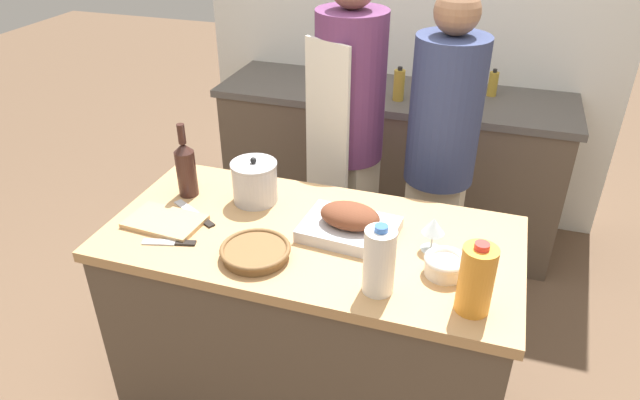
% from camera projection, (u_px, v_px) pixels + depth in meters
% --- Properties ---
extents(kitchen_island, '(1.47, 0.71, 0.88)m').
position_uv_depth(kitchen_island, '(312.00, 326.00, 2.25)').
color(kitchen_island, brown).
rests_on(kitchen_island, ground_plane).
extents(back_counter, '(2.00, 0.60, 0.90)m').
position_uv_depth(back_counter, '(389.00, 163.00, 3.44)').
color(back_counter, brown).
rests_on(back_counter, ground_plane).
extents(back_wall, '(2.50, 0.10, 2.55)m').
position_uv_depth(back_wall, '(411.00, 10.00, 3.31)').
color(back_wall, silver).
rests_on(back_wall, ground_plane).
extents(roasting_pan, '(0.34, 0.26, 0.12)m').
position_uv_depth(roasting_pan, '(350.00, 224.00, 2.00)').
color(roasting_pan, '#BCBCC1').
rests_on(roasting_pan, kitchen_island).
extents(wicker_basket, '(0.24, 0.24, 0.04)m').
position_uv_depth(wicker_basket, '(255.00, 252.00, 1.89)').
color(wicker_basket, brown).
rests_on(wicker_basket, kitchen_island).
extents(cutting_board, '(0.28, 0.19, 0.02)m').
position_uv_depth(cutting_board, '(165.00, 221.00, 2.08)').
color(cutting_board, tan).
rests_on(cutting_board, kitchen_island).
extents(stock_pot, '(0.18, 0.18, 0.19)m').
position_uv_depth(stock_pot, '(255.00, 182.00, 2.19)').
color(stock_pot, '#B7B7BC').
rests_on(stock_pot, kitchen_island).
extents(mixing_bowl, '(0.14, 0.14, 0.07)m').
position_uv_depth(mixing_bowl, '(445.00, 264.00, 1.81)').
color(mixing_bowl, beige).
rests_on(mixing_bowl, kitchen_island).
extents(juice_jug, '(0.10, 0.10, 0.24)m').
position_uv_depth(juice_jug, '(476.00, 279.00, 1.63)').
color(juice_jug, orange).
rests_on(juice_jug, kitchen_island).
extents(milk_jug, '(0.10, 0.10, 0.24)m').
position_uv_depth(milk_jug, '(379.00, 261.00, 1.71)').
color(milk_jug, white).
rests_on(milk_jug, kitchen_island).
extents(wine_bottle_green, '(0.08, 0.08, 0.30)m').
position_uv_depth(wine_bottle_green, '(186.00, 168.00, 2.21)').
color(wine_bottle_green, '#381E19').
rests_on(wine_bottle_green, kitchen_island).
extents(wine_glass_left, '(0.08, 0.08, 0.13)m').
position_uv_depth(wine_glass_left, '(433.00, 227.00, 1.90)').
color(wine_glass_left, silver).
rests_on(wine_glass_left, kitchen_island).
extents(knife_chef, '(0.23, 0.15, 0.01)m').
position_uv_depth(knife_chef, '(195.00, 214.00, 2.13)').
color(knife_chef, '#B7B7BC').
rests_on(knife_chef, kitchen_island).
extents(knife_paring, '(0.19, 0.07, 0.01)m').
position_uv_depth(knife_paring, '(171.00, 243.00, 1.97)').
color(knife_paring, '#B7B7BC').
rests_on(knife_paring, kitchen_island).
extents(condiment_bottle_tall, '(0.07, 0.07, 0.15)m').
position_uv_depth(condiment_bottle_tall, '(421.00, 86.00, 3.09)').
color(condiment_bottle_tall, '#234C28').
rests_on(condiment_bottle_tall, back_counter).
extents(condiment_bottle_short, '(0.06, 0.06, 0.18)m').
position_uv_depth(condiment_bottle_short, '(399.00, 85.00, 3.06)').
color(condiment_bottle_short, '#B28E2D').
rests_on(condiment_bottle_short, back_counter).
extents(condiment_bottle_extra, '(0.05, 0.05, 0.15)m').
position_uv_depth(condiment_bottle_extra, '(493.00, 84.00, 3.13)').
color(condiment_bottle_extra, '#B28E2D').
rests_on(condiment_bottle_extra, back_counter).
extents(person_cook_aproned, '(0.34, 0.36, 1.68)m').
position_uv_depth(person_cook_aproned, '(348.00, 131.00, 2.65)').
color(person_cook_aproned, beige).
rests_on(person_cook_aproned, ground_plane).
extents(person_cook_guest, '(0.31, 0.31, 1.61)m').
position_uv_depth(person_cook_guest, '(440.00, 154.00, 2.54)').
color(person_cook_guest, beige).
rests_on(person_cook_guest, ground_plane).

